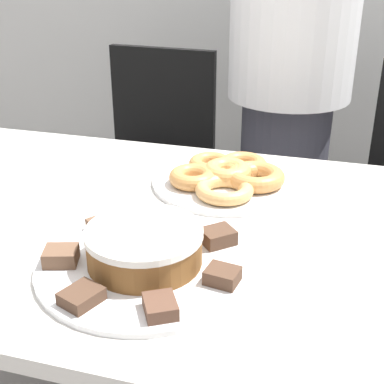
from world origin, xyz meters
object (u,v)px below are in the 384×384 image
(plate_cake, at_px, (145,264))
(plate_donuts, at_px, (227,182))
(person_standing, at_px, (289,84))
(office_chair_left, at_px, (150,187))
(frosted_cake, at_px, (144,246))

(plate_cake, relative_size, plate_donuts, 1.09)
(person_standing, height_order, office_chair_left, person_standing)
(plate_cake, bearing_deg, person_standing, 82.91)
(person_standing, xyz_separation_m, plate_cake, (-0.12, -0.99, -0.09))
(office_chair_left, bearing_deg, frosted_cake, -66.48)
(person_standing, distance_m, plate_cake, 1.00)
(person_standing, distance_m, office_chair_left, 0.62)
(office_chair_left, height_order, frosted_cake, office_chair_left)
(person_standing, xyz_separation_m, frosted_cake, (-0.12, -0.99, -0.05))
(person_standing, relative_size, office_chair_left, 1.76)
(plate_donuts, bearing_deg, frosted_cake, -98.81)
(office_chair_left, distance_m, plate_donuts, 0.76)
(office_chair_left, relative_size, plate_donuts, 2.66)
(plate_cake, bearing_deg, office_chair_left, 110.22)
(plate_donuts, xyz_separation_m, frosted_cake, (-0.06, -0.38, 0.04))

